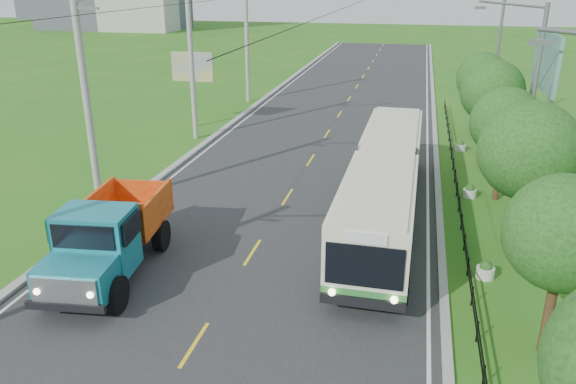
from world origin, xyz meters
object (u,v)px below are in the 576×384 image
(tree_second, at_px, (564,238))
(pole_mid, at_px, (192,60))
(pole_near, at_px, (87,97))
(planter_mid, at_px, (470,192))
(planter_far, at_px, (460,146))
(streetlight_mid, at_px, (529,99))
(billboard_right, at_px, (545,70))
(bus, at_px, (385,179))
(pole_far, at_px, (247,40))
(billboard_left, at_px, (193,72))
(tree_back, at_px, (483,80))
(tree_fifth, at_px, (493,95))
(tree_third, at_px, (529,155))
(dump_truck, at_px, (109,233))
(planter_near, at_px, (485,270))
(streetlight_far, at_px, (495,58))
(tree_fourth, at_px, (506,126))

(tree_second, bearing_deg, pole_mid, 133.85)
(pole_near, xyz_separation_m, planter_mid, (16.86, 5.00, -4.81))
(pole_near, distance_m, planter_far, 21.83)
(tree_second, height_order, streetlight_mid, streetlight_mid)
(pole_near, bearing_deg, billboard_right, 28.14)
(pole_mid, bearing_deg, bus, -39.37)
(pole_far, relative_size, billboard_left, 1.92)
(pole_near, height_order, pole_far, same)
(pole_near, xyz_separation_m, billboard_left, (-1.24, 15.00, -1.23))
(pole_far, height_order, tree_back, pole_far)
(tree_fifth, relative_size, tree_back, 1.05)
(tree_third, height_order, dump_truck, tree_third)
(pole_mid, xyz_separation_m, streetlight_mid, (18.90, -7.00, -0.19))
(tree_second, relative_size, planter_far, 7.91)
(tree_back, distance_m, billboard_left, 19.48)
(pole_mid, height_order, planter_near, pole_mid)
(planter_near, bearing_deg, pole_near, 169.91)
(pole_far, bearing_deg, tree_back, -20.74)
(streetlight_mid, bearing_deg, dump_truck, -144.73)
(tree_fifth, distance_m, planter_mid, 7.21)
(billboard_left, relative_size, dump_truck, 0.74)
(billboard_right, xyz_separation_m, dump_truck, (-16.74, -16.67, -3.74))
(planter_mid, height_order, planter_far, same)
(pole_far, height_order, tree_second, pole_far)
(dump_truck, bearing_deg, tree_second, -11.16)
(billboard_left, bearing_deg, streetlight_far, 11.23)
(pole_near, xyz_separation_m, tree_fourth, (18.12, 5.14, -1.51))
(streetlight_far, relative_size, planter_near, 13.54)
(tree_second, xyz_separation_m, bus, (-5.15, 8.22, -1.63))
(planter_far, bearing_deg, streetlight_mid, -75.68)
(tree_third, bearing_deg, billboard_right, 78.36)
(streetlight_mid, distance_m, billboard_right, 6.24)
(pole_mid, relative_size, dump_truck, 1.43)
(tree_second, relative_size, planter_near, 7.91)
(tree_back, bearing_deg, billboard_left, -173.69)
(streetlight_far, height_order, dump_truck, streetlight_far)
(planter_far, relative_size, dump_truck, 0.10)
(streetlight_mid, height_order, planter_mid, streetlight_mid)
(billboard_left, bearing_deg, pole_far, 82.17)
(pole_near, bearing_deg, tree_back, 43.41)
(pole_near, height_order, pole_mid, same)
(tree_fourth, distance_m, billboard_right, 6.59)
(pole_far, relative_size, bus, 0.61)
(tree_second, xyz_separation_m, billboard_left, (-19.36, 21.86, 0.35))
(tree_second, bearing_deg, tree_fourth, 90.00)
(tree_third, xyz_separation_m, planter_far, (-1.26, 13.86, -3.70))
(planter_near, relative_size, planter_far, 1.00)
(tree_back, distance_m, planter_far, 5.48)
(bus, bearing_deg, streetlight_mid, 32.10)
(planter_near, height_order, planter_mid, same)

